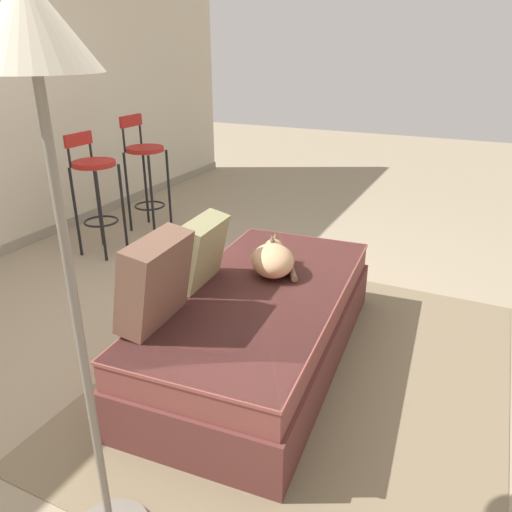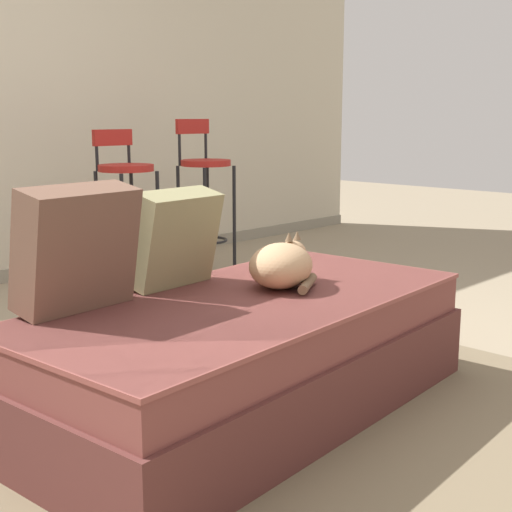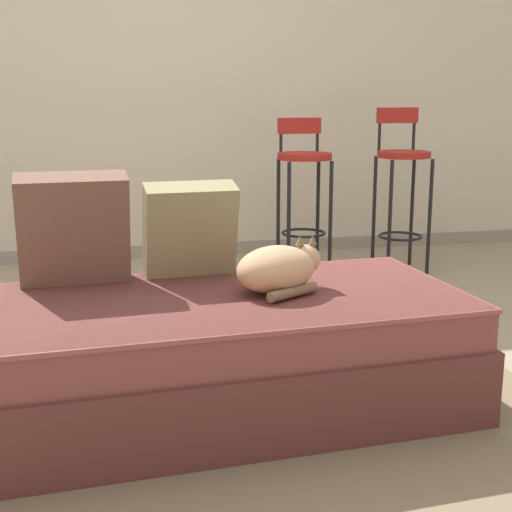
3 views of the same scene
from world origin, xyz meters
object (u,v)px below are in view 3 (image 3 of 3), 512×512
at_px(couch, 222,353).
at_px(bar_stool_near_window, 304,178).
at_px(cat, 279,269).
at_px(throw_pillow_corner, 74,228).
at_px(throw_pillow_middle, 190,229).
at_px(bar_stool_by_doorway, 402,176).

relative_size(couch, bar_stool_near_window, 1.84).
height_order(couch, cat, cat).
bearing_deg(bar_stool_near_window, couch, -114.12).
relative_size(couch, throw_pillow_corner, 4.29).
height_order(couch, throw_pillow_corner, throw_pillow_corner).
bearing_deg(throw_pillow_corner, throw_pillow_middle, 3.99).
relative_size(couch, bar_stool_by_doorway, 1.73).
distance_m(cat, bar_stool_by_doorway, 2.26).
bearing_deg(throw_pillow_corner, bar_stool_by_doorway, 38.20).
height_order(bar_stool_near_window, bar_stool_by_doorway, bar_stool_by_doorway).
bearing_deg(throw_pillow_middle, bar_stool_near_window, 59.65).
bearing_deg(throw_pillow_middle, bar_stool_by_doorway, 44.69).
distance_m(cat, bar_stool_near_window, 1.96).
height_order(throw_pillow_corner, bar_stool_near_window, bar_stool_near_window).
bearing_deg(bar_stool_near_window, cat, -108.53).
distance_m(bar_stool_near_window, bar_stool_by_doorway, 0.66).
distance_m(couch, throw_pillow_corner, 0.73).
bearing_deg(couch, bar_stool_near_window, 65.88).
bearing_deg(cat, couch, -173.22).
bearing_deg(cat, bar_stool_near_window, 71.47).
distance_m(throw_pillow_middle, bar_stool_near_window, 1.80).
bearing_deg(bar_stool_near_window, bar_stool_by_doorway, 0.05).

